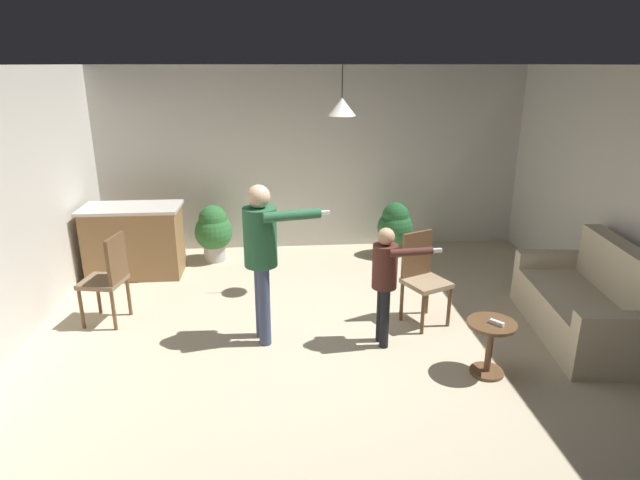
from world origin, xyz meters
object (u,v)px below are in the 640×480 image
person_child (386,274)px  dining_chair_by_counter (109,276)px  potted_plant_corner (214,230)px  potted_plant_by_wall (395,227)px  spare_remote_on_table (497,323)px  couch_floral (587,306)px  side_table_by_couch (490,342)px  kitchen_counter (134,241)px  dining_chair_near_wall (422,275)px  person_adult (262,247)px

person_child → dining_chair_by_counter: person_child is taller
potted_plant_corner → potted_plant_by_wall: size_ratio=1.03×
spare_remote_on_table → person_child: bearing=142.7°
couch_floral → side_table_by_couch: size_ratio=3.63×
potted_plant_by_wall → couch_floral: bearing=-60.6°
potted_plant_by_wall → person_child: bearing=-104.6°
kitchen_counter → dining_chair_by_counter: (0.08, -1.39, 0.07)m
spare_remote_on_table → dining_chair_by_counter: bearing=159.7°
person_child → dining_chair_by_counter: size_ratio=1.23×
dining_chair_by_counter → dining_chair_near_wall: 3.38m
potted_plant_corner → person_adult: bearing=-72.5°
kitchen_counter → dining_chair_near_wall: dining_chair_near_wall is taller
couch_floral → potted_plant_by_wall: (-1.46, 2.58, 0.11)m
person_adult → dining_chair_by_counter: (-1.67, 0.54, -0.47)m
kitchen_counter → dining_chair_by_counter: bearing=-86.9°
couch_floral → spare_remote_on_table: bearing=125.0°
side_table_by_couch → potted_plant_by_wall: potted_plant_by_wall is taller
kitchen_counter → side_table_by_couch: (3.79, -2.73, -0.15)m
kitchen_counter → dining_chair_by_counter: size_ratio=1.26×
couch_floral → side_table_by_couch: (-1.29, -0.63, -0.00)m
kitchen_counter → potted_plant_corner: kitchen_counter is taller
potted_plant_by_wall → side_table_by_couch: bearing=-87.0°
potted_plant_by_wall → spare_remote_on_table: size_ratio=6.13×
couch_floral → dining_chair_near_wall: same height
side_table_by_couch → spare_remote_on_table: bearing=-63.4°
person_child → potted_plant_by_wall: 2.70m
dining_chair_near_wall → spare_remote_on_table: (0.36, -1.14, -0.01)m
dining_chair_by_counter → spare_remote_on_table: bearing=-99.5°
person_child → dining_chair_near_wall: bearing=127.7°
person_adult → side_table_by_couch: bearing=56.1°
couch_floral → potted_plant_by_wall: size_ratio=2.37×
person_adult → spare_remote_on_table: bearing=55.2°
side_table_by_couch → person_child: person_child is taller
person_child → spare_remote_on_table: person_child is taller
person_child → spare_remote_on_table: size_ratio=9.48×
potted_plant_corner → spare_remote_on_table: potted_plant_corner is taller
potted_plant_by_wall → spare_remote_on_table: bearing=-86.6°
person_child → person_adult: bearing=-104.0°
dining_chair_by_counter → couch_floral: bearing=-87.2°
person_adult → dining_chair_near_wall: 1.79m
person_adult → potted_plant_by_wall: bearing=129.6°
potted_plant_by_wall → dining_chair_by_counter: bearing=-152.1°
side_table_by_couch → potted_plant_by_wall: size_ratio=0.65×
couch_floral → kitchen_counter: size_ratio=1.50×
side_table_by_couch → person_child: (-0.85, 0.62, 0.44)m
potted_plant_corner → potted_plant_by_wall: bearing=0.3°
kitchen_counter → person_child: size_ratio=1.02×
couch_floral → dining_chair_near_wall: bearing=81.0°
kitchen_counter → side_table_by_couch: 4.68m
potted_plant_by_wall → potted_plant_corner: bearing=-179.7°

